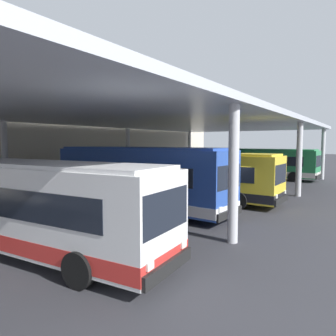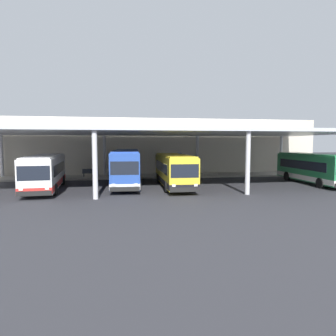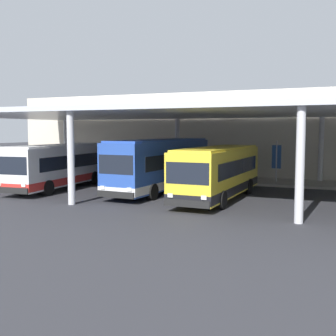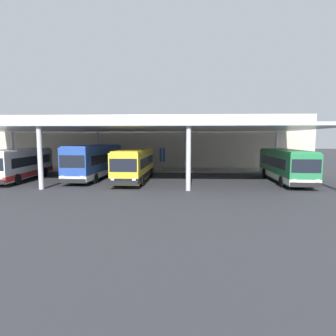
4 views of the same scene
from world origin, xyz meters
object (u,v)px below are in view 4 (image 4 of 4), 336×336
object	(u,v)px
bus_middle_bay	(135,164)
bench_waiting	(82,165)
banner_sign	(162,156)
bus_far_bay	(285,165)
bus_nearest_bay	(21,164)
bus_second_bay	(95,161)

from	to	relation	value
bus_middle_bay	bench_waiting	bearing A→B (deg)	133.95
bus_middle_bay	banner_sign	bearing A→B (deg)	75.28
bus_far_bay	banner_sign	world-z (taller)	banner_sign
bus_nearest_bay	bench_waiting	xyz separation A→B (m)	(3.08, 9.09, -0.99)
bus_second_bay	bus_far_bay	xyz separation A→B (m)	(19.42, -1.50, -0.19)
bus_far_bay	bus_nearest_bay	bearing A→B (deg)	179.92
bus_nearest_bay	bus_middle_bay	bearing A→B (deg)	-0.41
bus_second_bay	bench_waiting	xyz separation A→B (m)	(-4.31, 7.63, -1.18)
bus_nearest_bay	banner_sign	bearing A→B (deg)	30.21
bus_second_bay	bench_waiting	bearing A→B (deg)	119.44
bus_nearest_bay	bus_far_bay	bearing A→B (deg)	-0.08
bus_nearest_bay	bench_waiting	size ratio (longest dim) A/B	5.94
bus_second_bay	bus_middle_bay	size ratio (longest dim) A/B	1.08
bus_middle_bay	bus_second_bay	bearing A→B (deg)	161.20
bench_waiting	banner_sign	distance (m)	11.14
bus_second_bay	bus_middle_bay	distance (m)	4.80
bus_middle_bay	bench_waiting	xyz separation A→B (m)	(-8.84, 9.17, -0.99)
bus_middle_bay	bus_far_bay	distance (m)	14.88
bus_far_bay	banner_sign	xyz separation A→B (m)	(-12.70, 8.25, 0.32)
bus_nearest_bay	bus_middle_bay	xyz separation A→B (m)	(11.92, -0.09, 0.00)
bus_nearest_bay	banner_sign	size ratio (longest dim) A/B	3.34
bus_middle_bay	bus_far_bay	xyz separation A→B (m)	(14.88, 0.05, 0.00)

